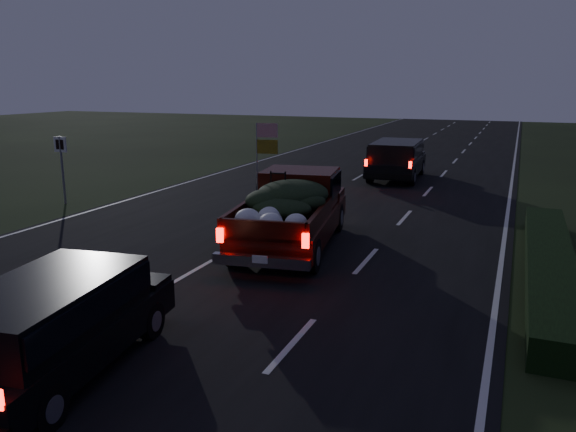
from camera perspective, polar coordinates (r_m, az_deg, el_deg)
The scene contains 7 objects.
ground at distance 13.46m, azimuth -9.94°, elevation -5.81°, with size 120.00×120.00×0.00m, color black.
road_asphalt at distance 13.46m, azimuth -9.94°, elevation -5.77°, with size 14.00×120.00×0.02m, color black.
hedge_row at distance 14.32m, azimuth 25.04°, elevation -4.47°, with size 1.00×10.00×0.60m, color black.
route_sign at distance 22.16m, azimuth -22.02°, elevation 5.36°, with size 0.55×0.08×2.50m.
pickup_truck at distance 15.19m, azimuth 0.43°, elevation 0.98°, with size 3.01×5.94×2.98m.
lead_suv at distance 26.48m, azimuth 10.98°, elevation 6.00°, with size 2.31×5.09×1.44m.
rear_suv at distance 9.26m, azimuth -22.90°, elevation -9.52°, with size 2.43×4.54×1.25m.
Camera 1 is at (6.90, -10.70, 4.38)m, focal length 35.00 mm.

